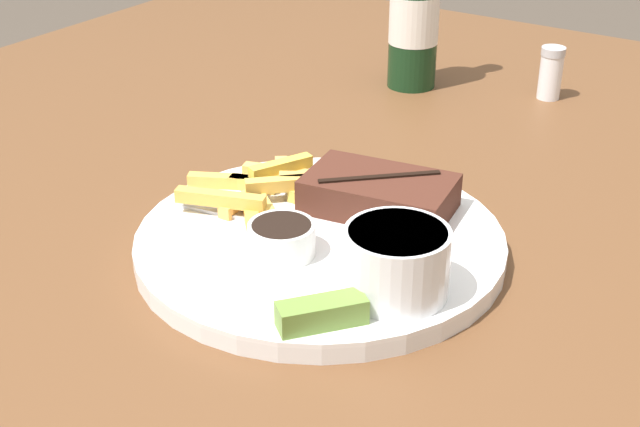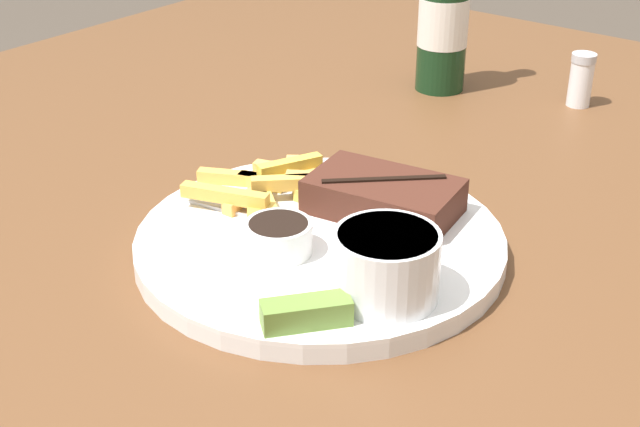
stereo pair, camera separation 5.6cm
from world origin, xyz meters
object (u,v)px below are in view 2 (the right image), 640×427
at_px(dipping_sauce_cup, 279,236).
at_px(steak_portion, 383,196).
at_px(salt_shaker, 581,79).
at_px(coleslaw_cup, 387,262).
at_px(dinner_plate, 320,243).
at_px(beer_bottle, 444,18).
at_px(pickle_spear, 306,313).
at_px(fork_utensil, 237,211).

bearing_deg(dipping_sauce_cup, steak_portion, 76.54).
bearing_deg(salt_shaker, coleslaw_cup, -82.28).
bearing_deg(coleslaw_cup, dinner_plate, 155.42).
relative_size(dipping_sauce_cup, beer_bottle, 0.22).
height_order(steak_portion, beer_bottle, beer_bottle).
distance_m(coleslaw_cup, beer_bottle, 0.52).
distance_m(pickle_spear, fork_utensil, 0.19).
height_order(coleslaw_cup, fork_utensil, coleslaw_cup).
distance_m(pickle_spear, beer_bottle, 0.57).
xyz_separation_m(beer_bottle, salt_shaker, (0.16, 0.05, -0.06)).
height_order(fork_utensil, salt_shaker, salt_shaker).
bearing_deg(dinner_plate, dipping_sauce_cup, -100.18).
bearing_deg(steak_portion, beer_bottle, 113.74).
bearing_deg(salt_shaker, beer_bottle, -162.07).
height_order(dinner_plate, steak_portion, steak_portion).
bearing_deg(dipping_sauce_cup, beer_bottle, 105.37).
height_order(dipping_sauce_cup, pickle_spear, dipping_sauce_cup).
bearing_deg(dipping_sauce_cup, coleslaw_cup, -0.21).
height_order(dipping_sauce_cup, beer_bottle, beer_bottle).
bearing_deg(coleslaw_cup, pickle_spear, -109.91).
bearing_deg(salt_shaker, steak_portion, -91.39).
bearing_deg(steak_portion, coleslaw_cup, -54.72).
xyz_separation_m(coleslaw_cup, fork_utensil, (-0.18, 0.03, -0.03)).
xyz_separation_m(pickle_spear, fork_utensil, (-0.16, 0.10, -0.01)).
distance_m(coleslaw_cup, pickle_spear, 0.07).
distance_m(dinner_plate, dipping_sauce_cup, 0.05).
relative_size(dinner_plate, steak_portion, 2.26).
xyz_separation_m(dipping_sauce_cup, beer_bottle, (-0.13, 0.46, 0.06)).
height_order(fork_utensil, beer_bottle, beer_bottle).
relative_size(coleslaw_cup, beer_bottle, 0.32).
bearing_deg(dinner_plate, fork_utensil, -169.80).
bearing_deg(fork_utensil, beer_bottle, 86.67).
bearing_deg(salt_shaker, pickle_spear, -85.48).
xyz_separation_m(fork_utensil, beer_bottle, (-0.05, 0.43, 0.07)).
height_order(dinner_plate, salt_shaker, salt_shaker).
bearing_deg(dipping_sauce_cup, pickle_spear, -38.75).
bearing_deg(pickle_spear, fork_utensil, 148.63).
height_order(steak_portion, pickle_spear, steak_portion).
relative_size(steak_portion, beer_bottle, 0.55).
height_order(steak_portion, dipping_sauce_cup, steak_portion).
height_order(dinner_plate, coleslaw_cup, coleslaw_cup).
relative_size(dipping_sauce_cup, pickle_spear, 0.86).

